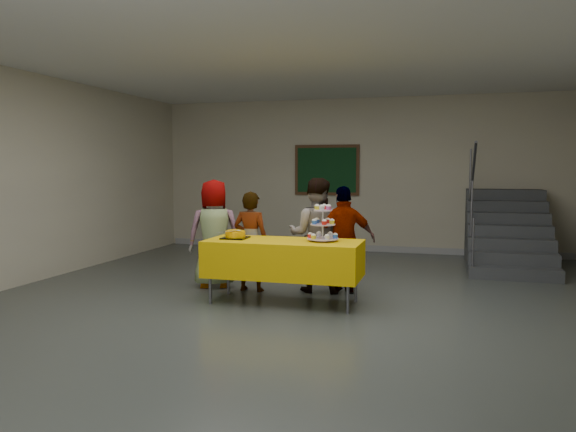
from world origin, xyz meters
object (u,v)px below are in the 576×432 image
Objects in this scene: schoolchild_d at (344,240)px; staircase at (506,236)px; bake_table at (283,258)px; schoolchild_c at (316,235)px; cupcake_stand at (323,226)px; schoolchild_b at (251,241)px; noticeboard at (327,170)px; schoolchild_a at (214,233)px; bear_cake at (235,234)px.

staircase is (2.26, 2.93, -0.22)m from schoolchild_d.
bake_table is at bearing 27.45° from schoolchild_d.
staircase is (2.65, 2.92, -0.27)m from schoolchild_c.
schoolchild_d reaches higher than cupcake_stand.
bake_table is 0.98m from schoolchild_d.
noticeboard reaches higher than schoolchild_b.
bake_table is at bearing -171.82° from cupcake_stand.
staircase is (4.06, 3.03, -0.26)m from schoolchild_a.
noticeboard is (0.76, 3.86, 0.86)m from schoolchild_a.
schoolchild_d reaches higher than schoolchild_b.
schoolchild_a is at bearing -19.98° from schoolchild_d.
schoolchild_c is 1.16× the size of noticeboard.
schoolchild_d is at bearing 78.26° from cupcake_stand.
schoolchild_d is at bearing 50.69° from bake_table.
noticeboard is at bearing 165.79° from staircase.
noticeboard reaches higher than staircase.
schoolchild_c is 3.90m from noticeboard.
cupcake_stand is 1.76m from schoolchild_a.
staircase is 1.85× the size of noticeboard.
schoolchild_a reaches higher than schoolchild_b.
schoolchild_c is at bearing -163.16° from schoolchild_b.
noticeboard reaches higher than schoolchild_c.
schoolchild_d is 3.71m from staircase.
bake_table is at bearing -84.63° from noticeboard.
bear_cake is at bearing -176.90° from cupcake_stand.
cupcake_stand is 1.24× the size of bear_cake.
schoolchild_a is 1.14× the size of noticeboard.
staircase reaches higher than schoolchild_a.
noticeboard is at bearing -97.86° from schoolchild_d.
staircase is 3.58m from noticeboard.
schoolchild_b reaches higher than cupcake_stand.
schoolchild_c reaches higher than bear_cake.
schoolchild_c is (-0.25, 0.68, -0.19)m from cupcake_stand.
schoolchild_a is at bearing -6.35° from schoolchild_b.
staircase is at bearing 46.29° from bear_cake.
bear_cake is 0.24× the size of schoolchild_a.
staircase is at bearing -163.20° from schoolchild_a.
schoolchild_b reaches higher than bear_cake.
bear_cake is (-1.10, -0.06, -0.12)m from cupcake_stand.
schoolchild_c is 3.95m from staircase.
schoolchild_b is 0.87m from schoolchild_c.
noticeboard reaches higher than bake_table.
schoolchild_b is at bearing 88.65° from bear_cake.
bear_cake is 1.13m from schoolchild_c.
schoolchild_d is (1.23, 0.20, 0.04)m from schoolchild_b.
schoolchild_d is at bearing -74.62° from noticeboard.
bake_table is 0.68m from bear_cake.
bear_cake is 5.08m from staircase.
schoolchild_d reaches higher than bake_table.
bear_cake is 0.15× the size of staircase.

